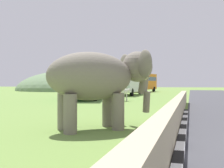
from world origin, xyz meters
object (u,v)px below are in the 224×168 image
(elephant, at_px, (100,77))
(cow_near, at_px, (122,92))
(bus_white, at_px, (128,80))
(bus_teal, at_px, (87,79))
(bus_orange, at_px, (143,81))
(person_handler, at_px, (116,101))

(elephant, relative_size, cow_near, 2.11)
(elephant, distance_m, bus_white, 27.18)
(bus_teal, distance_m, bus_white, 10.41)
(bus_teal, bearing_deg, cow_near, -116.46)
(bus_orange, relative_size, cow_near, 4.74)
(person_handler, bearing_deg, elephant, 171.65)
(elephant, relative_size, person_handler, 2.36)
(person_handler, bearing_deg, bus_white, 12.28)
(bus_teal, bearing_deg, elephant, -156.01)
(bus_white, distance_m, bus_orange, 13.95)
(bus_teal, bearing_deg, bus_orange, -4.01)
(cow_near, bearing_deg, bus_teal, 63.54)
(bus_teal, relative_size, bus_orange, 1.08)
(bus_teal, height_order, cow_near, bus_teal)
(bus_white, bearing_deg, bus_orange, 1.27)
(elephant, xyz_separation_m, bus_teal, (16.44, 7.32, 0.24))
(elephant, height_order, cow_near, elephant)
(person_handler, distance_m, cow_near, 13.27)
(person_handler, xyz_separation_m, bus_orange, (39.25, 5.82, 1.15))
(person_handler, height_order, cow_near, person_handler)
(elephant, height_order, bus_teal, bus_teal)
(bus_orange, bearing_deg, person_handler, -171.57)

